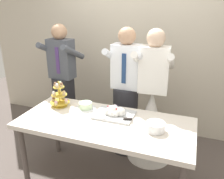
# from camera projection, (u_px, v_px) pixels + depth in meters

# --- Properties ---
(rear_wall) EXTENTS (5.20, 0.10, 2.90)m
(rear_wall) POSITION_uv_depth(u_px,v_px,m) (140.00, 36.00, 3.39)
(rear_wall) COLOR beige
(rear_wall) RESTS_ON ground_plane
(dessert_table) EXTENTS (1.80, 0.80, 0.78)m
(dessert_table) POSITION_uv_depth(u_px,v_px,m) (105.00, 128.00, 2.42)
(dessert_table) COLOR silver
(dessert_table) RESTS_ON ground_plane
(cupcake_stand) EXTENTS (0.23, 0.23, 0.31)m
(cupcake_stand) POSITION_uv_depth(u_px,v_px,m) (59.00, 96.00, 2.71)
(cupcake_stand) COLOR gold
(cupcake_stand) RESTS_ON dessert_table
(main_cake_tray) EXTENTS (0.43, 0.31, 0.13)m
(main_cake_tray) POSITION_uv_depth(u_px,v_px,m) (115.00, 112.00, 2.49)
(main_cake_tray) COLOR silver
(main_cake_tray) RESTS_ON dessert_table
(plate_stack) EXTENTS (0.19, 0.19, 0.09)m
(plate_stack) POSITION_uv_depth(u_px,v_px,m) (155.00, 127.00, 2.20)
(plate_stack) COLOR white
(plate_stack) RESTS_ON dessert_table
(round_cake) EXTENTS (0.24, 0.24, 0.08)m
(round_cake) POSITION_uv_depth(u_px,v_px,m) (85.00, 106.00, 2.66)
(round_cake) COLOR white
(round_cake) RESTS_ON dessert_table
(person_groom) EXTENTS (0.46, 0.49, 1.66)m
(person_groom) POSITION_uv_depth(u_px,v_px,m) (126.00, 100.00, 2.98)
(person_groom) COLOR #232328
(person_groom) RESTS_ON ground_plane
(person_bride) EXTENTS (0.56, 0.56, 1.66)m
(person_bride) POSITION_uv_depth(u_px,v_px,m) (151.00, 117.00, 2.90)
(person_bride) COLOR white
(person_bride) RESTS_ON ground_plane
(person_guest) EXTENTS (0.49, 0.51, 1.66)m
(person_guest) POSITION_uv_depth(u_px,v_px,m) (64.00, 89.00, 3.35)
(person_guest) COLOR #232328
(person_guest) RESTS_ON ground_plane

